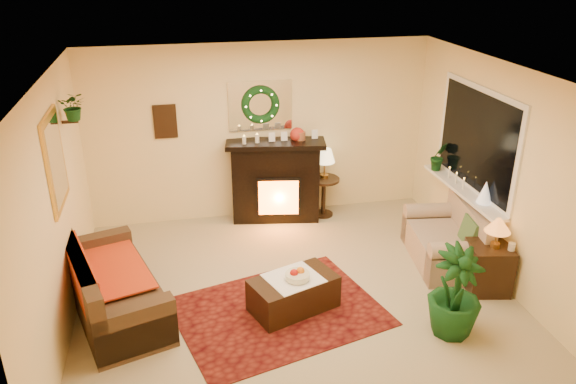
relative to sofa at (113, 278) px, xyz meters
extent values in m
plane|color=beige|center=(2.04, -0.04, -0.43)|extent=(5.00, 5.00, 0.00)
plane|color=white|center=(2.04, -0.04, 2.17)|extent=(5.00, 5.00, 0.00)
plane|color=#EFD88C|center=(2.04, 2.21, 0.87)|extent=(5.00, 5.00, 0.00)
plane|color=#EFD88C|center=(2.04, -2.29, 0.87)|extent=(5.00, 5.00, 0.00)
plane|color=#EFD88C|center=(-0.46, -0.04, 0.87)|extent=(4.50, 4.50, 0.00)
plane|color=#EFD88C|center=(4.54, -0.04, 0.87)|extent=(4.50, 4.50, 0.00)
cube|color=#610B15|center=(1.78, -0.41, -0.42)|extent=(2.55, 2.15, 0.01)
cube|color=brown|center=(0.00, 0.00, 0.00)|extent=(1.33, 2.03, 0.80)
cube|color=#C82D00|center=(-0.07, 0.17, 0.03)|extent=(0.79, 1.28, 0.02)
cube|color=black|center=(2.21, 1.96, 0.12)|extent=(1.32, 0.61, 1.16)
sphere|color=#B0271A|center=(2.54, 1.98, 0.87)|extent=(0.21, 0.21, 0.21)
cylinder|color=white|center=(1.76, 1.93, 0.83)|extent=(0.06, 0.06, 0.17)
cylinder|color=white|center=(1.95, 1.95, 0.83)|extent=(0.06, 0.06, 0.19)
cube|color=white|center=(2.04, 2.19, 1.27)|extent=(0.92, 0.02, 0.72)
torus|color=#194719|center=(2.04, 2.15, 1.29)|extent=(0.55, 0.11, 0.55)
cube|color=#381E11|center=(0.69, 2.19, 1.12)|extent=(0.32, 0.03, 0.48)
cube|color=gold|center=(-0.44, 0.26, 1.32)|extent=(0.03, 0.84, 1.00)
imported|color=#194719|center=(-0.30, 1.01, 1.54)|extent=(0.33, 0.28, 0.36)
cube|color=#876D59|center=(4.10, 0.26, -0.01)|extent=(0.94, 1.41, 0.76)
cube|color=white|center=(4.53, 0.51, 1.12)|extent=(0.03, 1.86, 1.36)
cube|color=black|center=(4.51, 0.51, 1.12)|extent=(0.02, 1.70, 1.22)
cube|color=white|center=(4.42, 0.51, 0.44)|extent=(0.22, 1.86, 0.04)
cone|color=white|center=(4.45, 0.05, 0.61)|extent=(0.19, 0.19, 0.28)
imported|color=black|center=(4.40, 1.21, 0.66)|extent=(0.29, 0.23, 0.53)
cylinder|color=black|center=(2.94, 1.92, -0.11)|extent=(0.57, 0.57, 0.61)
cone|color=#FFDE93|center=(2.95, 1.94, 0.45)|extent=(0.30, 0.30, 0.46)
cube|color=#35200D|center=(4.30, -0.47, -0.16)|extent=(0.56, 0.56, 0.58)
cone|color=orange|center=(4.32, -0.50, 0.32)|extent=(0.30, 0.30, 0.43)
cube|color=#532716|center=(1.95, -0.38, -0.22)|extent=(1.07, 0.82, 0.40)
cylinder|color=beige|center=(1.99, -0.41, 0.02)|extent=(0.27, 0.27, 0.06)
imported|color=#174715|center=(3.50, -1.14, 0.02)|extent=(2.05, 2.05, 2.98)
camera|label=1|loc=(0.77, -5.58, 3.34)|focal=35.00mm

